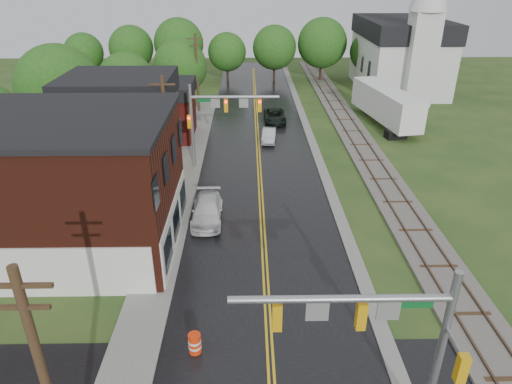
{
  "coord_description": "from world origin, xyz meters",
  "views": [
    {
      "loc": [
        -0.89,
        -9.41,
        15.68
      ],
      "look_at": [
        -0.48,
        15.13,
        3.5
      ],
      "focal_mm": 32.0,
      "sensor_mm": 36.0,
      "label": 1
    }
  ],
  "objects_px": {
    "semi_trailer": "(386,104)",
    "suv_dark": "(275,116)",
    "traffic_signal_near": "(382,328)",
    "church": "(403,48)",
    "utility_pole_c": "(197,72)",
    "tree_left_b": "(61,89)",
    "sedan_silver": "(269,135)",
    "pickup_white": "(207,211)",
    "construction_barrel": "(195,343)",
    "utility_pole_b": "(167,135)",
    "tree_left_e": "(181,68)",
    "brick_building": "(52,185)",
    "tree_left_c": "(128,82)",
    "traffic_signal_far": "(217,112)"
  },
  "relations": [
    {
      "from": "brick_building",
      "to": "sedan_silver",
      "type": "bearing_deg",
      "value": 53.79
    },
    {
      "from": "traffic_signal_far",
      "to": "utility_pole_c",
      "type": "height_order",
      "value": "utility_pole_c"
    },
    {
      "from": "church",
      "to": "tree_left_e",
      "type": "height_order",
      "value": "church"
    },
    {
      "from": "suv_dark",
      "to": "traffic_signal_far",
      "type": "bearing_deg",
      "value": -114.28
    },
    {
      "from": "traffic_signal_far",
      "to": "construction_barrel",
      "type": "distance_m",
      "value": 21.55
    },
    {
      "from": "utility_pole_b",
      "to": "suv_dark",
      "type": "relative_size",
      "value": 1.82
    },
    {
      "from": "brick_building",
      "to": "traffic_signal_near",
      "type": "bearing_deg",
      "value": -39.17
    },
    {
      "from": "traffic_signal_far",
      "to": "brick_building",
      "type": "bearing_deg",
      "value": -126.92
    },
    {
      "from": "utility_pole_b",
      "to": "tree_left_c",
      "type": "distance_m",
      "value": 19.24
    },
    {
      "from": "brick_building",
      "to": "church",
      "type": "bearing_deg",
      "value": 50.02
    },
    {
      "from": "brick_building",
      "to": "semi_trailer",
      "type": "xyz_separation_m",
      "value": [
        26.48,
        23.82,
        -1.83
      ]
    },
    {
      "from": "traffic_signal_near",
      "to": "construction_barrel",
      "type": "xyz_separation_m",
      "value": [
        -6.85,
        3.91,
        -4.46
      ]
    },
    {
      "from": "semi_trailer",
      "to": "tree_left_c",
      "type": "bearing_deg",
      "value": 177.79
    },
    {
      "from": "utility_pole_b",
      "to": "tree_left_b",
      "type": "xyz_separation_m",
      "value": [
        -11.05,
        9.9,
        1.0
      ]
    },
    {
      "from": "tree_left_b",
      "to": "suv_dark",
      "type": "height_order",
      "value": "tree_left_b"
    },
    {
      "from": "traffic_signal_far",
      "to": "sedan_silver",
      "type": "distance_m",
      "value": 9.14
    },
    {
      "from": "church",
      "to": "utility_pole_c",
      "type": "xyz_separation_m",
      "value": [
        -26.8,
        -9.74,
        -1.11
      ]
    },
    {
      "from": "construction_barrel",
      "to": "tree_left_c",
      "type": "bearing_deg",
      "value": 107.12
    },
    {
      "from": "traffic_signal_near",
      "to": "tree_left_c",
      "type": "height_order",
      "value": "tree_left_c"
    },
    {
      "from": "traffic_signal_near",
      "to": "church",
      "type": "bearing_deg",
      "value": 72.28
    },
    {
      "from": "traffic_signal_near",
      "to": "semi_trailer",
      "type": "xyz_separation_m",
      "value": [
        10.52,
        36.82,
        -2.65
      ]
    },
    {
      "from": "church",
      "to": "construction_barrel",
      "type": "relative_size",
      "value": 19.66
    },
    {
      "from": "utility_pole_b",
      "to": "semi_trailer",
      "type": "xyz_separation_m",
      "value": [
        20.79,
        16.82,
        -2.4
      ]
    },
    {
      "from": "sedan_silver",
      "to": "semi_trailer",
      "type": "bearing_deg",
      "value": 27.44
    },
    {
      "from": "utility_pole_c",
      "to": "tree_left_b",
      "type": "xyz_separation_m",
      "value": [
        -11.05,
        -12.1,
        1.0
      ]
    },
    {
      "from": "church",
      "to": "tree_left_e",
      "type": "bearing_deg",
      "value": -164.8
    },
    {
      "from": "pickup_white",
      "to": "construction_barrel",
      "type": "height_order",
      "value": "pickup_white"
    },
    {
      "from": "semi_trailer",
      "to": "utility_pole_b",
      "type": "bearing_deg",
      "value": -141.02
    },
    {
      "from": "tree_left_b",
      "to": "construction_barrel",
      "type": "distance_m",
      "value": 30.19
    },
    {
      "from": "tree_left_c",
      "to": "traffic_signal_far",
      "type": "bearing_deg",
      "value": -51.18
    },
    {
      "from": "tree_left_c",
      "to": "tree_left_e",
      "type": "bearing_deg",
      "value": 50.19
    },
    {
      "from": "utility_pole_b",
      "to": "suv_dark",
      "type": "bearing_deg",
      "value": 63.61
    },
    {
      "from": "utility_pole_c",
      "to": "semi_trailer",
      "type": "relative_size",
      "value": 0.71
    },
    {
      "from": "church",
      "to": "pickup_white",
      "type": "height_order",
      "value": "church"
    },
    {
      "from": "tree_left_c",
      "to": "construction_barrel",
      "type": "height_order",
      "value": "tree_left_c"
    },
    {
      "from": "utility_pole_b",
      "to": "construction_barrel",
      "type": "height_order",
      "value": "utility_pole_b"
    },
    {
      "from": "suv_dark",
      "to": "sedan_silver",
      "type": "height_order",
      "value": "suv_dark"
    },
    {
      "from": "church",
      "to": "construction_barrel",
      "type": "xyz_separation_m",
      "value": [
        -23.38,
        -47.82,
        -5.33
      ]
    },
    {
      "from": "church",
      "to": "tree_left_c",
      "type": "xyz_separation_m",
      "value": [
        -33.85,
        -13.84,
        -1.32
      ]
    },
    {
      "from": "semi_trailer",
      "to": "suv_dark",
      "type": "bearing_deg",
      "value": 175.31
    },
    {
      "from": "construction_barrel",
      "to": "suv_dark",
      "type": "bearing_deg",
      "value": 80.92
    },
    {
      "from": "tree_left_b",
      "to": "construction_barrel",
      "type": "height_order",
      "value": "tree_left_b"
    },
    {
      "from": "utility_pole_c",
      "to": "traffic_signal_far",
      "type": "bearing_deg",
      "value": -78.91
    },
    {
      "from": "church",
      "to": "sedan_silver",
      "type": "height_order",
      "value": "church"
    },
    {
      "from": "church",
      "to": "brick_building",
      "type": "bearing_deg",
      "value": -129.98
    },
    {
      "from": "tree_left_c",
      "to": "semi_trailer",
      "type": "xyz_separation_m",
      "value": [
        27.84,
        -1.07,
        -2.19
      ]
    },
    {
      "from": "traffic_signal_near",
      "to": "tree_left_b",
      "type": "distance_m",
      "value": 36.73
    },
    {
      "from": "traffic_signal_far",
      "to": "utility_pole_b",
      "type": "height_order",
      "value": "utility_pole_b"
    },
    {
      "from": "construction_barrel",
      "to": "church",
      "type": "bearing_deg",
      "value": 63.94
    },
    {
      "from": "traffic_signal_far",
      "to": "tree_left_e",
      "type": "bearing_deg",
      "value": 105.89
    }
  ]
}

